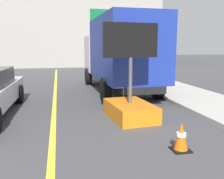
# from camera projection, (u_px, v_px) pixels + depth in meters

# --- Properties ---
(lane_center_stripe) EXTENTS (0.14, 36.00, 0.01)m
(lane_center_stripe) POSITION_uv_depth(u_px,v_px,m) (52.00, 148.00, 5.13)
(lane_center_stripe) COLOR yellow
(lane_center_stripe) RESTS_ON ground
(arrow_board_trailer) EXTENTS (1.60, 1.90, 2.70)m
(arrow_board_trailer) POSITION_uv_depth(u_px,v_px,m) (130.00, 102.00, 7.20)
(arrow_board_trailer) COLOR orange
(arrow_board_trailer) RESTS_ON ground
(box_truck) EXTENTS (2.56, 6.93, 3.26)m
(box_truck) POSITION_uv_depth(u_px,v_px,m) (120.00, 53.00, 11.28)
(box_truck) COLOR black
(box_truck) RESTS_ON ground
(highway_guide_sign) EXTENTS (2.79, 0.18, 5.00)m
(highway_guide_sign) POSITION_uv_depth(u_px,v_px,m) (115.00, 28.00, 19.03)
(highway_guide_sign) COLOR gray
(highway_guide_sign) RESTS_ON ground
(far_building_block) EXTENTS (17.40, 7.91, 10.81)m
(far_building_block) POSITION_uv_depth(u_px,v_px,m) (74.00, 16.00, 27.74)
(far_building_block) COLOR gray
(far_building_block) RESTS_ON ground
(traffic_cone_mid_lane) EXTENTS (0.36, 0.36, 0.58)m
(traffic_cone_mid_lane) POSITION_uv_depth(u_px,v_px,m) (181.00, 137.00, 4.96)
(traffic_cone_mid_lane) COLOR black
(traffic_cone_mid_lane) RESTS_ON ground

